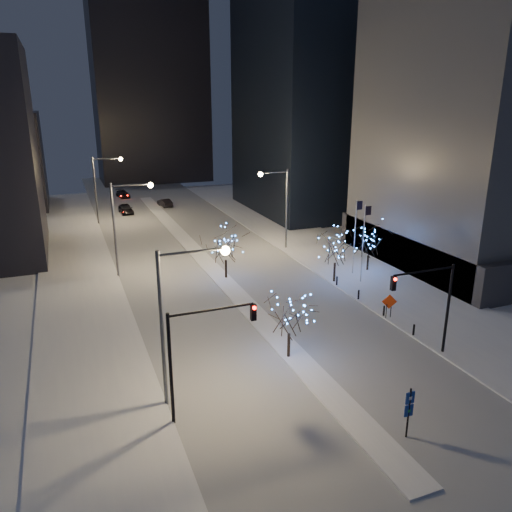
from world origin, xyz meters
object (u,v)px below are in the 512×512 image
street_lamp_w_far (102,181)px  car_mid (165,203)px  holiday_tree_plaza_near (336,247)px  car_near (126,209)px  holiday_tree_plaza_far (369,241)px  traffic_signal_west (197,345)px  wayfinding_sign (409,408)px  traffic_signal_east (432,297)px  car_far (123,194)px  street_lamp_w_mid (124,216)px  street_lamp_east (280,199)px  construction_sign (389,304)px  street_lamp_w_near (179,305)px  holiday_tree_median_far (226,246)px  holiday_tree_median_near (289,317)px

street_lamp_w_far → car_mid: (10.88, 9.07, -5.81)m
street_lamp_w_far → holiday_tree_plaza_near: 40.07m
car_near → holiday_tree_plaza_far: holiday_tree_plaza_far is taller
street_lamp_w_far → car_mid: bearing=39.8°
traffic_signal_west → car_near: size_ratio=1.51×
car_mid → wayfinding_sign: (-0.08, -67.07, 1.23)m
traffic_signal_west → car_mid: size_ratio=1.68×
traffic_signal_east → car_far: 72.71m
street_lamp_w_mid → street_lamp_east: bearing=9.0°
street_lamp_w_far → car_near: 9.05m
traffic_signal_east → holiday_tree_plaza_far: size_ratio=1.34×
street_lamp_east → holiday_tree_plaza_far: bearing=-63.1°
construction_sign → car_mid: bearing=120.4°
street_lamp_w_near → traffic_signal_west: (0.50, -2.00, -1.74)m
holiday_tree_plaza_near → traffic_signal_east: bearing=-95.5°
street_lamp_w_near → traffic_signal_west: 2.70m
car_far → holiday_tree_plaza_near: size_ratio=0.80×
street_lamp_east → holiday_tree_median_far: (-9.58, -7.77, -2.85)m
street_lamp_w_mid → traffic_signal_east: bearing=-55.5°
street_lamp_w_near → holiday_tree_plaza_far: bearing=34.4°
wayfinding_sign → construction_sign: size_ratio=1.45×
car_mid → holiday_tree_median_near: size_ratio=0.87×
holiday_tree_plaza_near → street_lamp_east: bearing=91.8°
car_near → car_far: (1.32, 14.55, -0.14)m
street_lamp_w_mid → holiday_tree_plaza_far: street_lamp_w_mid is taller
car_mid → car_far: size_ratio=0.92×
street_lamp_w_near → car_far: bearing=85.9°
traffic_signal_east → car_far: (-12.77, 71.47, -4.11)m
traffic_signal_west → car_far: (4.61, 72.47, -4.11)m
street_lamp_w_far → car_far: street_lamp_w_far is taller
street_lamp_w_far → traffic_signal_east: street_lamp_w_far is taller
street_lamp_east → wayfinding_sign: 37.21m
street_lamp_w_near → traffic_signal_east: (17.88, -1.00, -1.74)m
traffic_signal_west → car_near: bearing=86.8°
traffic_signal_west → car_mid: bearing=80.4°
car_near → holiday_tree_plaza_near: bearing=-73.2°
holiday_tree_plaza_far → street_lamp_w_mid: bearing=161.8°
car_mid → holiday_tree_plaza_near: bearing=91.4°
holiday_tree_median_near → construction_sign: bearing=15.3°
street_lamp_east → holiday_tree_plaza_far: (5.64, -11.13, -3.03)m
holiday_tree_median_near → holiday_tree_plaza_far: (16.22, 14.34, 0.13)m
holiday_tree_median_far → street_lamp_w_mid: bearing=153.2°
street_lamp_w_mid → holiday_tree_plaza_near: street_lamp_w_mid is taller
holiday_tree_median_far → wayfinding_sign: 28.31m
street_lamp_w_far → street_lamp_east: same height
street_lamp_east → traffic_signal_east: street_lamp_east is taller
street_lamp_w_near → construction_sign: size_ratio=4.66×
car_far → holiday_tree_median_far: bearing=-94.4°
car_near → holiday_tree_plaza_far: (20.87, -39.04, 2.63)m
street_lamp_east → traffic_signal_east: size_ratio=1.43×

